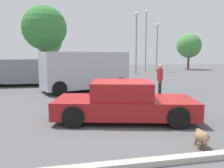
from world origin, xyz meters
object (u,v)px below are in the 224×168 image
Objects in this scene: dog at (202,137)px; pedestrian at (160,78)px; sedan_foreground at (124,102)px; van_white at (85,70)px; suv_dark at (21,71)px; light_post_mid at (146,31)px; light_post_near at (157,39)px; light_post_far at (136,33)px.

dog is 6.24m from pedestrian.
sedan_foreground is at bearing 83.06° from pedestrian.
van_white is 5.23m from suv_dark.
light_post_mid is at bearing 81.55° from sedan_foreground.
suv_dark reaches higher than sedan_foreground.
light_post_mid is at bearing 40.84° from suv_dark.
dog is at bearing -110.58° from light_post_near.
dog is 0.11× the size of light_post_near.
light_post_near is at bearing 34.58° from van_white.
light_post_mid is at bearing 57.63° from light_post_far.
light_post_mid is (8.92, 14.18, 3.86)m from van_white.
light_post_mid reaches higher than dog.
pedestrian is 0.28× the size of light_post_near.
light_post_near is at bearing -53.99° from light_post_mid.
suv_dark is 0.63× the size of light_post_mid.
sedan_foreground is at bearing -115.82° from light_post_near.
pedestrian is 0.25× the size of light_post_far.
light_post_far is at bearing -71.08° from pedestrian.
suv_dark is at bearing -134.63° from dog.
sedan_foreground is 2.86× the size of pedestrian.
light_post_far is at bearing -142.08° from light_post_near.
dog is 13.26m from suv_dark.
dog is at bearing -103.55° from light_post_far.
suv_dark is at bearing -6.13° from pedestrian.
dog is at bearing -95.98° from van_white.
light_post_mid is at bearing -76.40° from pedestrian.
light_post_near is 4.53m from light_post_far.
light_post_near is at bearing 35.33° from suv_dark.
suv_dark is 9.58m from pedestrian.
van_white reaches higher than pedestrian.
light_post_mid is (5.45, 16.81, 4.10)m from pedestrian.
pedestrian is (3.47, -2.64, -0.24)m from van_white.
van_white reaches higher than suv_dark.
light_post_near reaches higher than pedestrian.
van_white is 16.46m from light_post_near.
light_post_mid is (13.03, 10.96, 4.07)m from suv_dark.
pedestrian is at bearing -55.14° from van_white.
light_post_far is at bearing -122.37° from light_post_mid.
light_post_near is (9.88, 12.85, 2.85)m from van_white.
light_post_mid reaches higher than pedestrian.
light_post_far is at bearing 84.45° from sedan_foreground.
light_post_mid is at bearing -178.54° from dog.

